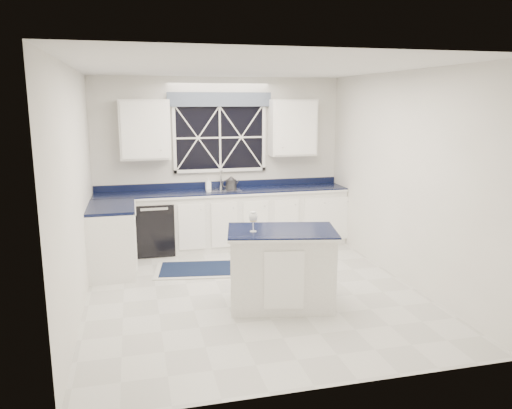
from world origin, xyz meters
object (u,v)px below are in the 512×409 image
object	(u,v)px
island	(281,268)
soap_bottle	(208,183)
faucet	(221,178)
kettle	(231,183)
dishwasher	(154,227)
wine_glass	(253,218)

from	to	relation	value
island	soap_bottle	world-z (taller)	soap_bottle
faucet	kettle	size ratio (longest dim) A/B	1.05
soap_bottle	kettle	bearing A→B (deg)	-7.99
dishwasher	soap_bottle	size ratio (longest dim) A/B	4.65
faucet	island	bearing A→B (deg)	-85.30
kettle	faucet	bearing A→B (deg)	154.80
dishwasher	island	distance (m)	2.80
kettle	wine_glass	size ratio (longest dim) A/B	1.27
kettle	wine_glass	world-z (taller)	kettle
dishwasher	kettle	xyz separation A→B (m)	(1.25, 0.13, 0.62)
dishwasher	faucet	distance (m)	1.31
dishwasher	faucet	world-z (taller)	faucet
wine_glass	soap_bottle	xyz separation A→B (m)	(-0.10, 2.65, -0.03)
dishwasher	island	world-z (taller)	island
faucet	wine_glass	size ratio (longest dim) A/B	1.33
wine_glass	soap_bottle	world-z (taller)	wine_glass
dishwasher	faucet	xyz separation A→B (m)	(1.10, 0.19, 0.69)
island	kettle	size ratio (longest dim) A/B	4.63
dishwasher	soap_bottle	xyz separation A→B (m)	(0.88, 0.18, 0.62)
kettle	soap_bottle	size ratio (longest dim) A/B	1.64
faucet	island	world-z (taller)	faucet
faucet	wine_glass	world-z (taller)	faucet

